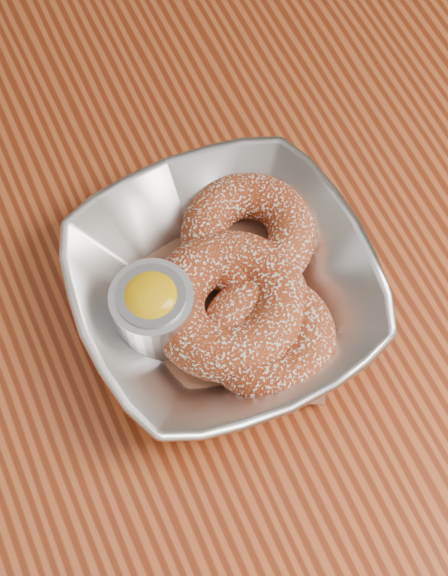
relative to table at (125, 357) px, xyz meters
name	(u,v)px	position (x,y,z in m)	size (l,w,h in m)	color
ground_plane	(170,512)	(0.00, 0.00, -0.65)	(4.00, 4.00, 0.00)	#565659
table	(125,357)	(0.00, 0.00, 0.00)	(1.20, 0.80, 0.75)	maroon
serving_bowl	(224,291)	(0.07, -0.03, 0.12)	(0.21, 0.21, 0.05)	silver
parchment	(224,301)	(0.07, -0.03, 0.11)	(0.14, 0.14, 0.00)	brown
donut_back	(248,234)	(0.11, 0.00, 0.13)	(0.10, 0.10, 0.03)	maroon
donut_front	(268,337)	(0.09, -0.08, 0.13)	(0.09, 0.09, 0.03)	maroon
donut_extra	(229,305)	(0.07, -0.04, 0.13)	(0.11, 0.11, 0.04)	maroon
ramekin	(153,309)	(0.02, -0.03, 0.14)	(0.06, 0.06, 0.06)	silver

